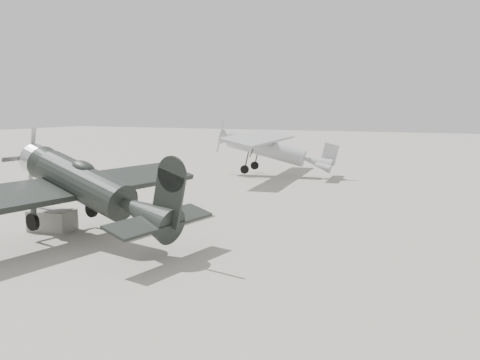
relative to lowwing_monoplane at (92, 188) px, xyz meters
The scene contains 4 objects.
ground 4.34m from the lowwing_monoplane, 58.34° to the left, with size 160.00×160.00×0.00m, color gray.
lowwing_monoplane is the anchor object (origin of this frame).
highwing_monoplane 17.56m from the lowwing_monoplane, 90.02° to the left, with size 8.24×11.60×3.28m.
equipment_block 2.88m from the lowwing_monoplane, 168.58° to the left, with size 1.57×0.98×0.79m, color #65645E.
Camera 1 is at (9.05, -15.63, 4.58)m, focal length 35.00 mm.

